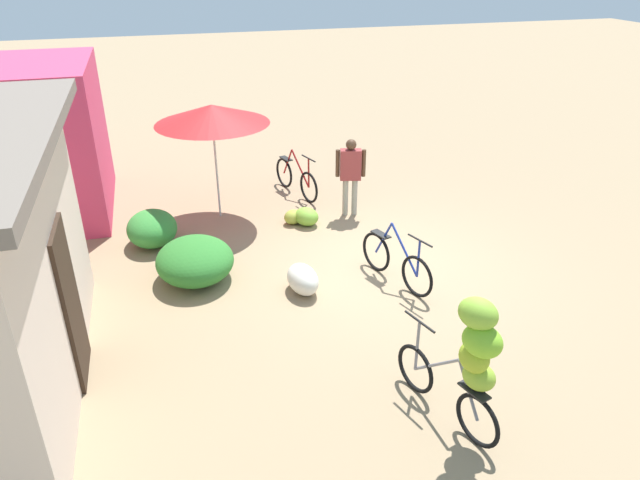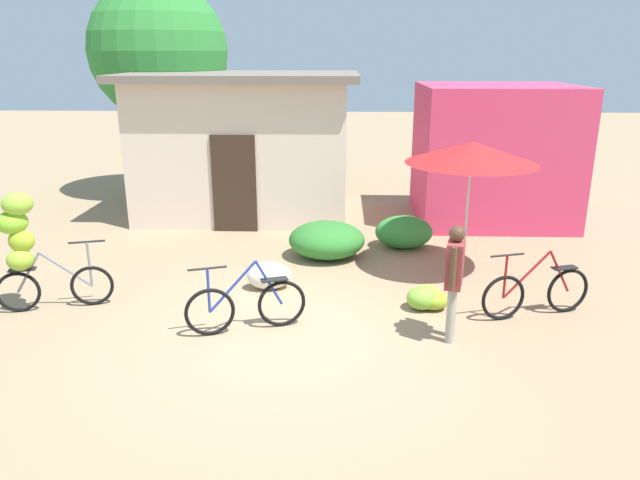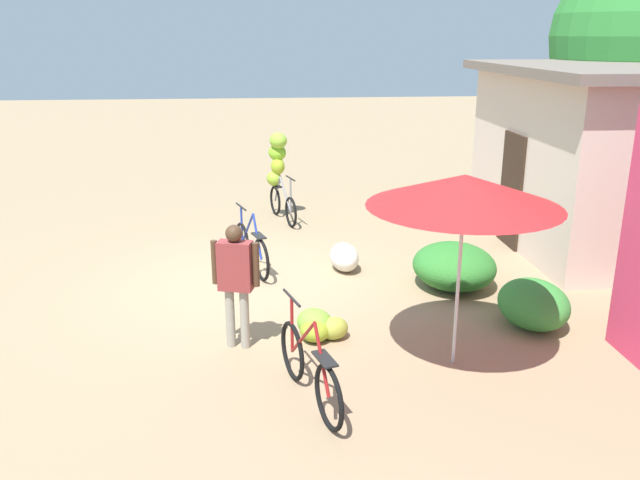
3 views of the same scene
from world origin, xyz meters
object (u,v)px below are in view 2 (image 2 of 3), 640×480
at_px(bicycle_center_loaded, 536,292).
at_px(tree_behind_building, 159,52).
at_px(produce_sack, 269,276).
at_px(building_low, 244,144).
at_px(person_vendor, 454,272).
at_px(bicycle_leftmost, 26,242).
at_px(bicycle_near_pile, 246,306).
at_px(market_umbrella, 472,153).
at_px(shop_pink, 493,154).
at_px(banana_pile_on_ground, 427,298).

bearing_deg(bicycle_center_loaded, tree_behind_building, 135.08).
xyz_separation_m(bicycle_center_loaded, produce_sack, (-3.87, 0.87, -0.14)).
xyz_separation_m(building_low, person_vendor, (3.62, -6.20, -0.65)).
relative_size(bicycle_leftmost, bicycle_near_pile, 1.12).
xyz_separation_m(building_low, market_umbrella, (4.26, -3.71, 0.45)).
relative_size(shop_pink, bicycle_leftmost, 1.84).
distance_m(shop_pink, bicycle_leftmost, 9.33).
xyz_separation_m(building_low, produce_sack, (1.07, -4.57, -1.37)).
height_order(shop_pink, bicycle_center_loaded, shop_pink).
relative_size(building_low, bicycle_near_pile, 3.24).
height_order(shop_pink, bicycle_near_pile, shop_pink).
height_order(shop_pink, person_vendor, shop_pink).
xyz_separation_m(tree_behind_building, person_vendor, (5.94, -8.00, -2.63)).
relative_size(shop_pink, person_vendor, 2.07).
bearing_deg(market_umbrella, banana_pile_on_ground, -118.30).
height_order(bicycle_leftmost, produce_sack, bicycle_leftmost).
bearing_deg(bicycle_leftmost, shop_pink, 34.20).
relative_size(shop_pink, bicycle_center_loaded, 1.96).
bearing_deg(person_vendor, bicycle_leftmost, 173.19).
bearing_deg(shop_pink, produce_sack, -135.70).
height_order(tree_behind_building, bicycle_leftmost, tree_behind_building).
height_order(bicycle_near_pile, produce_sack, bicycle_near_pile).
distance_m(tree_behind_building, banana_pile_on_ground, 9.70).
relative_size(tree_behind_building, bicycle_leftmost, 3.03).
relative_size(bicycle_near_pile, person_vendor, 1.01).
bearing_deg(produce_sack, bicycle_near_pile, -94.98).
bearing_deg(shop_pink, bicycle_center_loaded, -96.03).
relative_size(bicycle_leftmost, bicycle_center_loaded, 1.07).
bearing_deg(produce_sack, market_umbrella, 15.00).
xyz_separation_m(banana_pile_on_ground, produce_sack, (-2.40, 0.63, 0.07)).
xyz_separation_m(banana_pile_on_ground, person_vendor, (0.16, -1.00, 0.78)).
relative_size(bicycle_leftmost, banana_pile_on_ground, 2.27).
bearing_deg(market_umbrella, bicycle_near_pile, -144.92).
relative_size(tree_behind_building, banana_pile_on_ground, 6.87).
height_order(market_umbrella, bicycle_near_pile, market_umbrella).
height_order(building_low, market_umbrella, building_low).
relative_size(tree_behind_building, bicycle_center_loaded, 3.23).
height_order(bicycle_center_loaded, person_vendor, person_vendor).
height_order(shop_pink, market_umbrella, shop_pink).
xyz_separation_m(shop_pink, market_umbrella, (-1.22, -3.45, 0.59)).
distance_m(tree_behind_building, bicycle_near_pile, 9.08).
distance_m(bicycle_leftmost, bicycle_center_loaded, 7.20).
bearing_deg(banana_pile_on_ground, tree_behind_building, 129.56).
distance_m(shop_pink, tree_behind_building, 8.34).
distance_m(shop_pink, bicycle_near_pile, 7.44).
xyz_separation_m(bicycle_near_pile, banana_pile_on_ground, (2.52, 0.85, -0.21)).
distance_m(banana_pile_on_ground, person_vendor, 1.28).
xyz_separation_m(building_low, bicycle_near_pile, (0.94, -6.05, -1.23)).
height_order(shop_pink, produce_sack, shop_pink).
height_order(bicycle_leftmost, bicycle_center_loaded, bicycle_leftmost).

